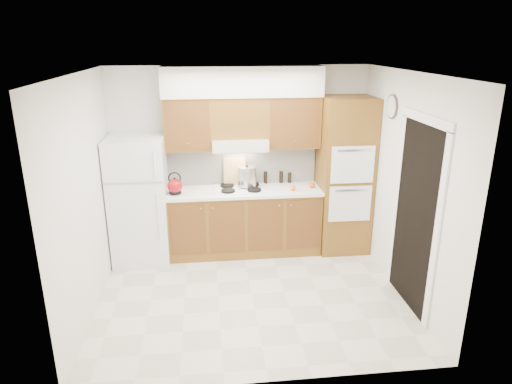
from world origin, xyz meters
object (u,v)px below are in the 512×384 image
fridge (140,200)px  stock_pot (247,176)px  oven_cabinet (344,176)px  kettle (175,186)px

fridge → stock_pot: size_ratio=6.47×
oven_cabinet → stock_pot: size_ratio=8.28×
fridge → stock_pot: (1.48, 0.14, 0.24)m
fridge → kettle: 0.52m
fridge → kettle: size_ratio=8.44×
oven_cabinet → kettle: (-2.36, -0.06, -0.05)m
fridge → kettle: (0.49, -0.03, 0.19)m
kettle → stock_pot: bearing=11.1°
fridge → kettle: bearing=-3.5°
stock_pot → fridge: bearing=-174.5°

